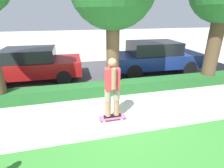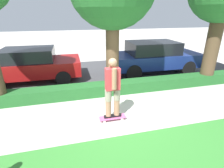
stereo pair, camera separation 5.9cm
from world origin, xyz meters
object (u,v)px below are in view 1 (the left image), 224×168
skater_person (112,88)px  parked_car_middle (154,57)px  parked_car_front (33,64)px  skateboard (112,117)px

skater_person → parked_car_middle: bearing=50.5°
parked_car_middle → skater_person: bearing=-128.5°
skater_person → parked_car_middle: skater_person is taller
skater_person → parked_car_front: (-2.74, 4.07, -0.26)m
skater_person → parked_car_middle: 5.05m
skater_person → parked_car_front: 4.91m
skateboard → skater_person: (-0.00, -0.00, 0.97)m
skateboard → parked_car_front: (-2.74, 4.07, 0.71)m
skateboard → skater_person: size_ratio=0.44×
skateboard → parked_car_front: 4.95m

